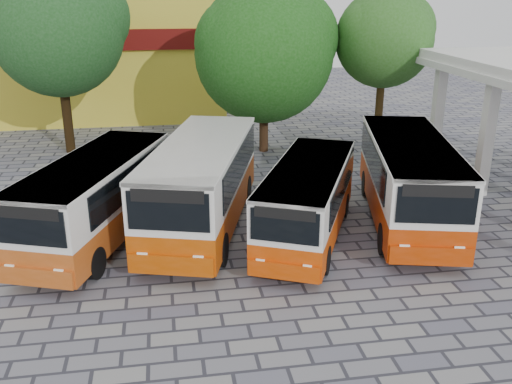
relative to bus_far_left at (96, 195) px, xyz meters
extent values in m
plane|color=#575867|center=(7.31, -4.07, -1.64)|extent=(90.00, 90.00, 0.00)
cube|color=silver|center=(15.16, 6.43, 0.86)|extent=(0.45, 0.45, 5.00)
cube|color=gold|center=(-3.69, 21.93, 2.36)|extent=(20.00, 10.00, 8.00)
cube|color=#590C0A|center=(-3.69, 16.83, 3.56)|extent=(20.00, 0.20, 1.20)
cube|color=#AE4812|center=(0.00, 0.01, -0.76)|extent=(4.91, 8.17, 1.03)
cube|color=silver|center=(0.00, 0.01, 0.48)|extent=(4.91, 8.17, 1.44)
cube|color=silver|center=(0.00, 0.01, 1.14)|extent=(4.96, 8.18, 0.12)
cube|color=black|center=(-1.20, 0.01, 0.49)|extent=(2.28, 6.09, 1.03)
cube|color=black|center=(1.20, 0.01, 0.49)|extent=(2.28, 6.09, 1.03)
cube|color=black|center=(0.00, -3.93, 0.49)|extent=(1.99, 0.77, 1.03)
cube|color=black|center=(0.00, -3.93, 0.90)|extent=(1.77, 0.70, 0.33)
cylinder|color=black|center=(-1.06, -2.54, -1.15)|extent=(0.27, 0.98, 0.98)
cylinder|color=black|center=(1.06, -2.54, -1.15)|extent=(0.27, 0.98, 0.98)
cylinder|color=black|center=(-1.06, 2.56, -1.15)|extent=(0.27, 0.98, 0.98)
cylinder|color=black|center=(1.06, 2.56, -1.15)|extent=(0.27, 0.98, 0.98)
cube|color=#AE3D00|center=(3.54, 0.46, -0.67)|extent=(4.91, 9.02, 1.13)
cube|color=silver|center=(3.54, 0.46, 0.69)|extent=(4.91, 9.02, 1.59)
cube|color=silver|center=(3.54, 0.46, 1.42)|extent=(4.95, 9.03, 0.13)
cube|color=black|center=(2.22, 0.46, 0.71)|extent=(2.04, 6.85, 1.13)
cube|color=black|center=(4.85, 0.46, 0.71)|extent=(2.04, 6.85, 1.13)
cube|color=black|center=(3.54, -3.88, 0.71)|extent=(2.24, 0.70, 1.13)
cube|color=black|center=(3.54, -3.88, 1.16)|extent=(1.99, 0.63, 0.37)
cylinder|color=black|center=(2.37, -2.35, -1.10)|extent=(0.30, 1.08, 1.08)
cylinder|color=black|center=(4.71, -2.35, -1.10)|extent=(0.30, 1.08, 1.08)
cylinder|color=black|center=(2.37, 3.26, -1.10)|extent=(0.30, 1.08, 1.08)
cylinder|color=black|center=(4.71, 3.26, -1.10)|extent=(0.30, 1.08, 1.08)
cube|color=#BD3700|center=(6.97, -1.07, -0.83)|extent=(4.98, 7.46, 0.95)
cube|color=silver|center=(6.97, -1.07, 0.31)|extent=(4.98, 7.46, 1.33)
cube|color=silver|center=(6.97, -1.07, 0.92)|extent=(5.02, 7.48, 0.11)
cube|color=black|center=(5.87, -1.07, 0.32)|extent=(2.53, 5.43, 0.95)
cube|color=black|center=(8.07, -1.07, 0.32)|extent=(2.53, 5.43, 0.95)
cube|color=black|center=(6.97, -4.70, 0.32)|extent=(1.78, 0.86, 0.95)
cube|color=black|center=(6.97, -4.70, 0.70)|extent=(1.58, 0.77, 0.31)
cylinder|color=black|center=(6.00, -3.41, -1.19)|extent=(0.25, 0.90, 0.90)
cylinder|color=black|center=(7.95, -3.41, -1.19)|extent=(0.25, 0.90, 0.90)
cylinder|color=black|center=(6.00, 1.28, -1.19)|extent=(0.25, 0.90, 0.90)
cylinder|color=black|center=(7.95, 1.28, -1.19)|extent=(0.25, 0.90, 0.90)
cube|color=#AF2D00|center=(10.89, -0.23, -0.69)|extent=(4.46, 8.77, 1.10)
cube|color=silver|center=(10.89, -0.23, 0.63)|extent=(4.46, 8.77, 1.55)
cube|color=silver|center=(10.89, -0.23, 1.34)|extent=(4.51, 8.79, 0.13)
cube|color=black|center=(9.61, -0.23, 0.65)|extent=(1.71, 6.75, 1.10)
cube|color=black|center=(12.17, -0.23, 0.65)|extent=(1.71, 6.75, 1.10)
cube|color=black|center=(10.89, -4.45, 0.65)|extent=(2.21, 0.59, 1.10)
cube|color=black|center=(10.89, -4.45, 1.09)|extent=(1.96, 0.54, 0.36)
cylinder|color=black|center=(9.75, -2.96, -1.12)|extent=(0.29, 1.05, 1.05)
cylinder|color=black|center=(12.02, -2.96, -1.12)|extent=(0.29, 1.05, 1.05)
cylinder|color=black|center=(9.75, 2.51, -1.12)|extent=(0.29, 1.05, 1.05)
cylinder|color=black|center=(12.02, 2.51, -1.12)|extent=(0.29, 1.05, 1.05)
cylinder|color=black|center=(-2.52, 11.55, 0.56)|extent=(0.48, 0.48, 4.42)
sphere|color=#144215|center=(-2.52, 11.55, 4.48)|extent=(6.41, 6.41, 6.41)
sphere|color=#144215|center=(-1.24, 11.85, 5.12)|extent=(4.49, 4.49, 4.49)
sphere|color=#144215|center=(-3.64, 11.35, 4.96)|extent=(4.17, 4.17, 4.17)
cylinder|color=#382213|center=(7.47, 10.11, 0.30)|extent=(0.46, 0.46, 3.89)
sphere|color=#13480D|center=(7.47, 10.11, 3.39)|extent=(6.92, 6.92, 6.92)
sphere|color=#13480D|center=(8.85, 10.41, 4.09)|extent=(4.85, 4.85, 4.85)
sphere|color=#13480D|center=(6.26, 9.91, 3.91)|extent=(4.50, 4.50, 4.50)
cylinder|color=#453015|center=(13.59, 9.85, 0.32)|extent=(0.41, 0.41, 3.94)
sphere|color=#235717|center=(13.59, 9.85, 4.03)|extent=(4.94, 4.94, 4.94)
sphere|color=#235717|center=(14.58, 10.15, 4.52)|extent=(3.46, 3.46, 3.46)
sphere|color=#235717|center=(12.73, 9.65, 4.40)|extent=(3.21, 3.21, 3.21)
camera|label=1|loc=(2.34, -18.39, 6.53)|focal=40.00mm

